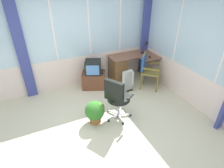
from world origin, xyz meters
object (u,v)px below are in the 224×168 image
(tv_remote, at_px, (150,57))
(tv_on_stand, at_px, (94,76))
(desk, at_px, (120,68))
(office_chair, at_px, (117,96))
(potted_plant, at_px, (95,111))
(space_heater, at_px, (128,81))
(wooden_armchair, at_px, (147,66))
(desk_lamp, at_px, (146,45))

(tv_remote, xyz_separation_m, tv_on_stand, (-1.60, 0.34, -0.42))
(desk, height_order, office_chair, office_chair)
(potted_plant, bearing_deg, office_chair, -9.95)
(office_chair, xyz_separation_m, space_heater, (0.80, 0.92, -0.29))
(wooden_armchair, xyz_separation_m, potted_plant, (-1.83, -0.82, -0.34))
(desk, bearing_deg, wooden_armchair, -51.60)
(office_chair, bearing_deg, potted_plant, 170.05)
(office_chair, relative_size, potted_plant, 1.94)
(space_heater, bearing_deg, tv_on_stand, 144.46)
(desk, height_order, wooden_armchair, wooden_armchair)
(desk_lamp, relative_size, space_heater, 0.61)
(office_chair, height_order, tv_on_stand, office_chair)
(desk_lamp, bearing_deg, potted_plant, -147.39)
(tv_on_stand, bearing_deg, desk, 2.94)
(desk_lamp, height_order, potted_plant, desk_lamp)
(office_chair, xyz_separation_m, tv_on_stand, (0.01, 1.48, -0.24))
(desk, distance_m, wooden_armchair, 0.83)
(desk_lamp, xyz_separation_m, tv_remote, (-0.08, -0.32, -0.23))
(tv_remote, distance_m, space_heater, 0.96)
(desk, xyz_separation_m, office_chair, (-0.86, -1.53, 0.19))
(desk_lamp, xyz_separation_m, wooden_armchair, (-0.33, -0.56, -0.38))
(wooden_armchair, height_order, tv_on_stand, wooden_armchair)
(desk, relative_size, desk_lamp, 3.55)
(desk_lamp, distance_m, potted_plant, 2.66)
(office_chair, bearing_deg, tv_remote, 35.30)
(desk_lamp, bearing_deg, tv_remote, -103.73)
(desk_lamp, bearing_deg, wooden_armchair, -120.30)
(desk, height_order, tv_remote, tv_remote)
(tv_on_stand, distance_m, space_heater, 0.97)
(potted_plant, bearing_deg, wooden_armchair, 24.07)
(wooden_armchair, bearing_deg, tv_remote, 43.96)
(tv_on_stand, relative_size, space_heater, 1.33)
(wooden_armchair, bearing_deg, space_heater, 177.94)
(office_chair, distance_m, tv_on_stand, 1.50)
(tv_remote, relative_size, potted_plant, 0.29)
(tv_remote, height_order, space_heater, tv_remote)
(tv_remote, xyz_separation_m, space_heater, (-0.81, -0.22, -0.47))
(desk_lamp, bearing_deg, space_heater, -148.52)
(desk, xyz_separation_m, desk_lamp, (0.83, -0.07, 0.60))
(tv_on_stand, relative_size, potted_plant, 1.57)
(space_heater, distance_m, potted_plant, 1.52)
(office_chair, bearing_deg, space_heater, 48.90)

